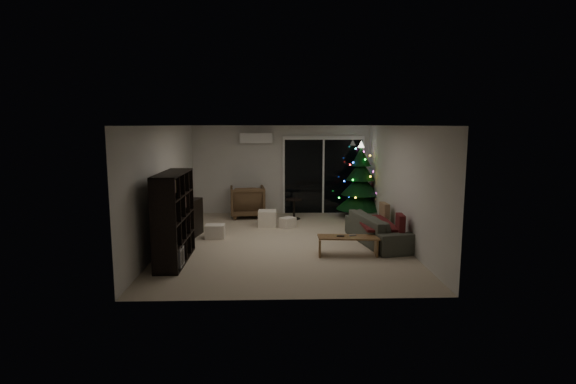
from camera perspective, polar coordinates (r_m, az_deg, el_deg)
name	(u,v)px	position (r m, az deg, el deg)	size (l,w,h in m)	color
room	(301,186)	(11.08, 1.64, 0.75)	(6.50, 7.51, 2.60)	beige
bookshelf	(163,218)	(8.55, -15.61, -3.15)	(0.42, 1.66, 1.66)	black
media_cabinet	(182,221)	(10.22, -13.32, -3.54)	(0.50, 1.34, 0.84)	black
stereo	(181,198)	(10.13, -13.41, -0.74)	(0.42, 0.50, 0.18)	black
armchair	(247,201)	(12.38, -5.17, -1.21)	(0.92, 0.94, 0.86)	brown
ottoman	(267,218)	(11.25, -2.65, -3.37)	(0.44, 0.44, 0.40)	beige
cardboard_box_a	(215,231)	(10.21, -9.25, -4.96)	(0.43, 0.33, 0.31)	white
cardboard_box_b	(288,223)	(11.10, -0.04, -3.90)	(0.36, 0.27, 0.25)	white
side_table	(294,209)	(12.07, 0.77, -2.17)	(0.44, 0.44, 0.55)	black
floor_lamp	(257,181)	(13.04, -3.91, 1.44)	(0.29, 0.29, 1.82)	black
sofa	(380,229)	(9.81, 11.59, -4.65)	(2.11, 0.82, 0.61)	#474B3E
sofa_throw	(375,223)	(9.76, 11.04, -3.88)	(0.66, 1.52, 0.05)	maroon
cushion_a	(384,212)	(10.44, 12.14, -2.48)	(0.12, 0.40, 0.40)	#9D7D55
cushion_b	(400,224)	(9.21, 14.08, -4.02)	(0.12, 0.40, 0.40)	maroon
coffee_table	(348,246)	(8.88, 7.62, -6.77)	(1.16, 0.41, 0.37)	olive
remote_a	(340,236)	(8.81, 6.68, -5.57)	(0.15, 0.04, 0.02)	black
remote_b	(353,235)	(8.90, 8.23, -5.46)	(0.14, 0.04, 0.02)	slate
christmas_tree	(360,180)	(12.34, 9.19, 1.56)	(1.29, 1.29, 2.09)	black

